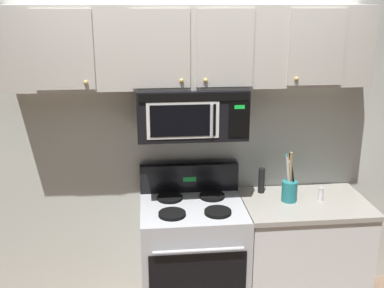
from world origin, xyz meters
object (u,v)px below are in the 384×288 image
Objects in this scene: stove_range at (193,258)px; utensil_crock_teal at (289,188)px; over_range_microwave at (191,111)px; salt_shaker at (321,194)px; pepper_mill at (261,180)px.

utensil_crock_teal reaches higher than stove_range.
over_range_microwave reaches higher than stove_range.
salt_shaker is at bearing -0.06° from stove_range.
stove_range is 1.07m from salt_shaker.
pepper_mill is (0.55, 0.19, 0.53)m from stove_range.
over_range_microwave is at bearing 90.14° from stove_range.
stove_range is 1.11m from over_range_microwave.
over_range_microwave is 0.92m from utensil_crock_teal.
pepper_mill is at bearing 154.30° from salt_shaker.
pepper_mill is at bearing 133.37° from utensil_crock_teal.
stove_range is at bearing -178.59° from utensil_crock_teal.
over_range_microwave is 7.55× the size of salt_shaker.
stove_range is at bearing 179.94° from salt_shaker.
stove_range reaches higher than pepper_mill.
utensil_crock_teal is at bearing 1.41° from stove_range.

